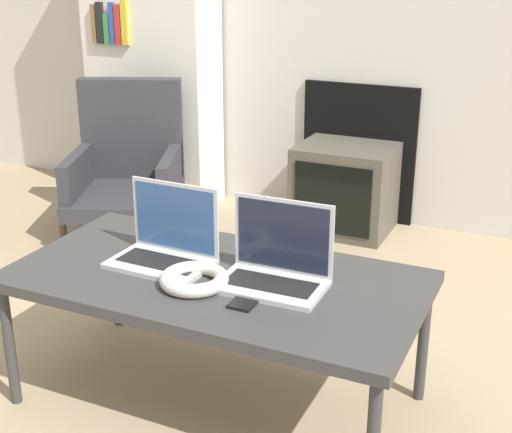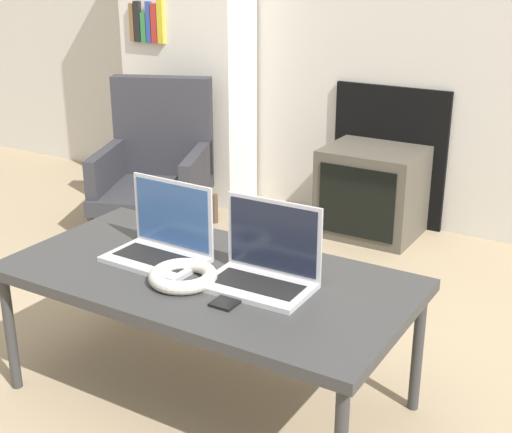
# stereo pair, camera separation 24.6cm
# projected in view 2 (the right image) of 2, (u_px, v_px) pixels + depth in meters

# --- Properties ---
(table) EXTENTS (1.29, 0.67, 0.46)m
(table) POSITION_uv_depth(u_px,v_px,m) (207.00, 282.00, 2.26)
(table) COLOR #333333
(table) RESTS_ON ground_plane
(laptop_left) EXTENTS (0.33, 0.22, 0.25)m
(laptop_left) POSITION_uv_depth(u_px,v_px,m) (163.00, 240.00, 2.34)
(laptop_left) COLOR #B2B2B7
(laptop_left) RESTS_ON table
(laptop_right) EXTENTS (0.33, 0.21, 0.25)m
(laptop_right) POSITION_uv_depth(u_px,v_px,m) (264.00, 265.00, 2.16)
(laptop_right) COLOR #B2B2B7
(laptop_right) RESTS_ON table
(headphones) EXTENTS (0.21, 0.21, 0.04)m
(headphones) POSITION_uv_depth(u_px,v_px,m) (183.00, 276.00, 2.18)
(headphones) COLOR beige
(headphones) RESTS_ON table
(phone) EXTENTS (0.07, 0.13, 0.01)m
(phone) POSITION_uv_depth(u_px,v_px,m) (230.00, 299.00, 2.07)
(phone) COLOR black
(phone) RESTS_ON table
(tv) EXTENTS (0.50, 0.42, 0.47)m
(tv) POSITION_uv_depth(u_px,v_px,m) (372.00, 192.00, 3.74)
(tv) COLOR #4C473D
(tv) RESTS_ON ground_plane
(armchair) EXTENTS (0.74, 0.77, 0.79)m
(armchair) POSITION_uv_depth(u_px,v_px,m) (157.00, 160.00, 3.85)
(armchair) COLOR #2D2D33
(armchair) RESTS_ON ground_plane
(bookshelf) EXTENTS (0.76, 0.32, 1.69)m
(bookshelf) POSITION_uv_depth(u_px,v_px,m) (188.00, 56.00, 4.16)
(bookshelf) COLOR silver
(bookshelf) RESTS_ON ground_plane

